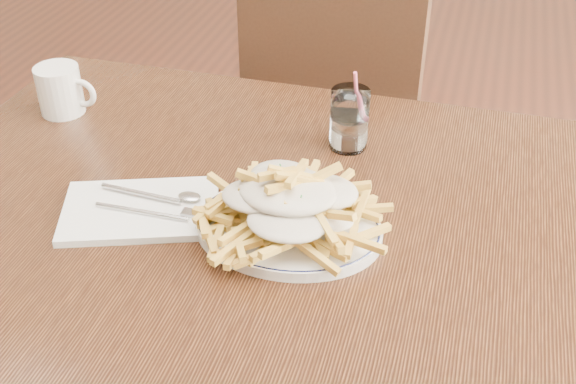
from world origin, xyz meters
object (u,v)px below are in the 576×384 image
(table, at_px, (292,255))
(fries_plate, at_px, (288,228))
(chair_far, at_px, (339,120))
(water_glass, at_px, (349,123))
(coffee_mug, at_px, (61,90))
(loaded_fries, at_px, (288,199))

(table, bearing_deg, fries_plate, -81.76)
(chair_far, bearing_deg, water_glass, -77.01)
(table, distance_m, coffee_mug, 0.52)
(chair_far, bearing_deg, coffee_mug, -126.89)
(loaded_fries, relative_size, coffee_mug, 2.49)
(fries_plate, distance_m, water_glass, 0.26)
(chair_far, distance_m, coffee_mug, 0.72)
(chair_far, bearing_deg, loaded_fries, -83.66)
(fries_plate, bearing_deg, loaded_fries, -110.56)
(coffee_mug, bearing_deg, loaded_fries, -25.34)
(table, bearing_deg, water_glass, 79.28)
(chair_far, relative_size, water_glass, 6.44)
(loaded_fries, bearing_deg, chair_far, 96.34)
(table, distance_m, fries_plate, 0.10)
(chair_far, height_order, water_glass, chair_far)
(table, distance_m, loaded_fries, 0.14)
(fries_plate, relative_size, loaded_fries, 1.10)
(chair_far, relative_size, loaded_fries, 3.27)
(fries_plate, bearing_deg, chair_far, 96.34)
(loaded_fries, bearing_deg, fries_plate, 69.44)
(loaded_fries, bearing_deg, coffee_mug, 154.66)
(table, relative_size, coffee_mug, 10.90)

